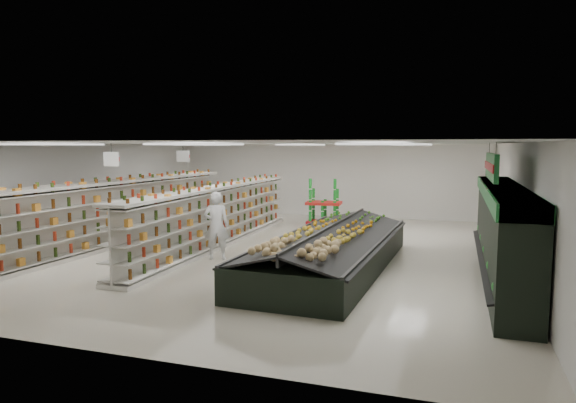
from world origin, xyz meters
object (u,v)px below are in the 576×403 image
(soda_endcap, at_px, (324,205))
(shopper_main, at_px, (216,226))
(gondola_left, at_px, (116,215))
(produce_island, at_px, (331,249))
(gondola_center, at_px, (218,218))
(shopper_background, at_px, (241,203))

(soda_endcap, bearing_deg, shopper_main, -101.32)
(gondola_left, distance_m, produce_island, 7.30)
(gondola_left, bearing_deg, shopper_main, -10.84)
(produce_island, bearing_deg, shopper_main, 178.75)
(gondola_left, height_order, gondola_center, gondola_left)
(gondola_center, height_order, shopper_main, shopper_main)
(gondola_center, relative_size, shopper_background, 6.70)
(shopper_main, xyz_separation_m, shopper_background, (-2.06, 6.42, -0.14))
(produce_island, height_order, shopper_main, shopper_main)
(produce_island, bearing_deg, soda_endcap, 105.74)
(gondola_left, relative_size, gondola_center, 1.09)
(produce_island, height_order, soda_endcap, soda_endcap)
(gondola_left, bearing_deg, gondola_center, 19.55)
(shopper_background, bearing_deg, soda_endcap, -67.74)
(gondola_left, relative_size, shopper_background, 7.32)
(produce_island, relative_size, soda_endcap, 4.49)
(gondola_center, xyz_separation_m, shopper_background, (-1.18, 4.53, -0.05))
(shopper_main, bearing_deg, gondola_center, -82.64)
(shopper_background, bearing_deg, gondola_center, -147.80)
(produce_island, distance_m, soda_endcap, 7.04)
(produce_island, distance_m, shopper_background, 8.39)
(gondola_center, bearing_deg, produce_island, -26.20)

